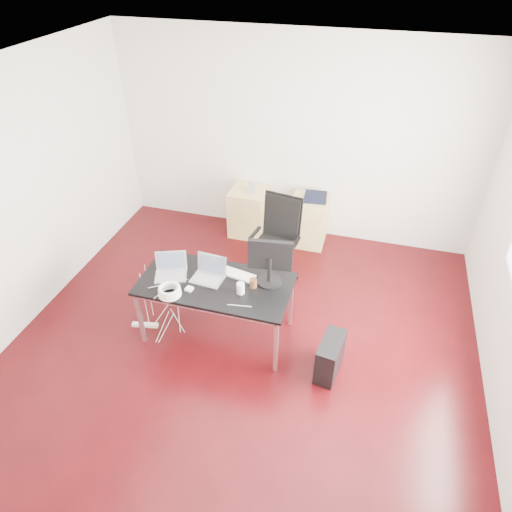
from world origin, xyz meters
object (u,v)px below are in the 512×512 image
(office_chair, at_px, (277,236))
(filing_cabinet_left, at_px, (248,212))
(filing_cabinet_right, at_px, (308,220))
(desk, at_px, (216,287))
(pc_tower, at_px, (330,357))

(office_chair, xyz_separation_m, filing_cabinet_left, (-0.64, 0.87, -0.26))
(filing_cabinet_left, xyz_separation_m, filing_cabinet_right, (0.89, 0.00, 0.00))
(desk, distance_m, pc_tower, 1.38)
(desk, height_order, office_chair, office_chair)
(office_chair, distance_m, pc_tower, 1.75)
(filing_cabinet_left, relative_size, pc_tower, 1.56)
(desk, distance_m, filing_cabinet_right, 2.21)
(filing_cabinet_left, relative_size, filing_cabinet_right, 1.00)
(filing_cabinet_right, xyz_separation_m, pc_tower, (0.66, -2.31, -0.13))
(desk, xyz_separation_m, office_chair, (0.37, 1.22, -0.07))
(office_chair, distance_m, filing_cabinet_left, 1.11)
(office_chair, height_order, filing_cabinet_right, office_chair)
(desk, height_order, pc_tower, desk)
(pc_tower, bearing_deg, filing_cabinet_left, 132.31)
(desk, height_order, filing_cabinet_left, desk)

